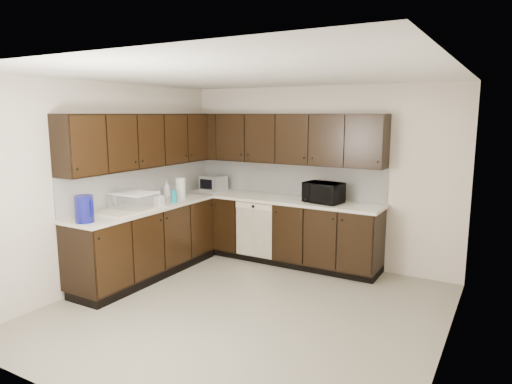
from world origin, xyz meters
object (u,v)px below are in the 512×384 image
at_px(sink, 128,215).
at_px(toaster_oven, 213,183).
at_px(microwave, 323,193).
at_px(storage_bin, 134,201).
at_px(blue_pitcher, 84,209).

bearing_deg(sink, toaster_oven, 87.77).
bearing_deg(microwave, storage_bin, -131.67).
distance_m(sink, blue_pitcher, 0.72).
height_order(sink, storage_bin, sink).
distance_m(toaster_oven, blue_pitcher, 2.43).
relative_size(microwave, blue_pitcher, 1.64).
height_order(microwave, storage_bin, microwave).
height_order(storage_bin, blue_pitcher, blue_pitcher).
bearing_deg(sink, microwave, 41.17).
bearing_deg(blue_pitcher, microwave, 44.83).
distance_m(storage_bin, blue_pitcher, 0.81).
height_order(sink, microwave, microwave).
relative_size(toaster_oven, blue_pitcher, 1.22).
bearing_deg(microwave, blue_pitcher, -118.98).
relative_size(microwave, toaster_oven, 1.34).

